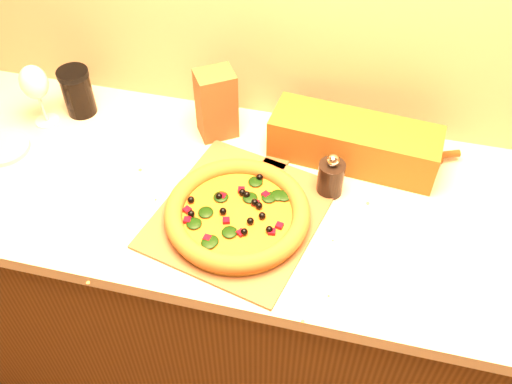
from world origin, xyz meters
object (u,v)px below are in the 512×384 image
(pizza_peel, at_px, (243,210))
(pizza, at_px, (237,213))
(pepper_grinder, at_px, (331,177))
(dark_jar, at_px, (77,92))
(side_plate, at_px, (4,148))
(rolling_pin, at_px, (397,161))
(wine_glass, at_px, (34,84))

(pizza_peel, relative_size, pizza, 1.70)
(pizza, bearing_deg, pizza_peel, 83.93)
(pizza, relative_size, pepper_grinder, 2.79)
(pepper_grinder, xyz_separation_m, dark_jar, (-0.76, 0.15, 0.02))
(pizza, bearing_deg, side_plate, 171.94)
(rolling_pin, distance_m, wine_glass, 1.01)
(rolling_pin, bearing_deg, pizza_peel, -145.41)
(pizza, bearing_deg, rolling_pin, 38.05)
(dark_jar, bearing_deg, pizza_peel, -25.52)
(dark_jar, xyz_separation_m, side_plate, (-0.14, -0.20, -0.07))
(pepper_grinder, height_order, wine_glass, wine_glass)
(pizza_peel, xyz_separation_m, wine_glass, (-0.64, 0.20, 0.13))
(rolling_pin, height_order, wine_glass, wine_glass)
(pepper_grinder, distance_m, wine_glass, 0.85)
(pizza, bearing_deg, wine_glass, 159.58)
(pizza, height_order, side_plate, pizza)
(pepper_grinder, bearing_deg, dark_jar, 168.89)
(wine_glass, xyz_separation_m, side_plate, (-0.06, -0.14, -0.13))
(pepper_grinder, height_order, side_plate, pepper_grinder)
(rolling_pin, xyz_separation_m, dark_jar, (-0.92, 0.02, 0.05))
(side_plate, bearing_deg, wine_glass, 67.04)
(pepper_grinder, bearing_deg, wine_glass, 174.40)
(pizza_peel, height_order, pepper_grinder, pepper_grinder)
(pizza_peel, height_order, side_plate, side_plate)
(pizza_peel, xyz_separation_m, dark_jar, (-0.56, 0.27, 0.07))
(pepper_grinder, bearing_deg, pizza, -142.70)
(wine_glass, height_order, dark_jar, wine_glass)
(pizza_peel, bearing_deg, pepper_grinder, 44.08)
(pizza, distance_m, rolling_pin, 0.46)
(pizza, xyz_separation_m, pepper_grinder, (0.20, 0.15, 0.02))
(pizza_peel, bearing_deg, dark_jar, 167.90)
(pizza, height_order, wine_glass, wine_glass)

